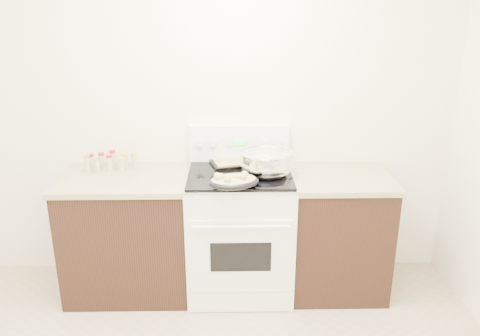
{
  "coord_description": "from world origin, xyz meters",
  "views": [
    {
      "loc": [
        0.29,
        -1.74,
        2.08
      ],
      "look_at": [
        0.35,
        1.37,
        1.0
      ],
      "focal_mm": 35.0,
      "sensor_mm": 36.0,
      "label": 1
    }
  ],
  "objects": [
    {
      "name": "kitchen_range",
      "position": [
        0.35,
        1.42,
        0.49
      ],
      "size": [
        0.78,
        0.73,
        1.22
      ],
      "color": "white",
      "rests_on": "ground"
    },
    {
      "name": "baking_sheet",
      "position": [
        0.35,
        1.65,
        0.96
      ],
      "size": [
        0.48,
        0.39,
        0.06
      ],
      "color": "black",
      "rests_on": "kitchen_range"
    },
    {
      "name": "mixing_bowl",
      "position": [
        0.53,
        1.4,
        1.03
      ],
      "size": [
        0.48,
        0.48,
        0.22
      ],
      "color": "silver",
      "rests_on": "kitchen_range"
    },
    {
      "name": "room_shell",
      "position": [
        0.0,
        0.0,
        1.7
      ],
      "size": [
        4.1,
        3.6,
        2.75
      ],
      "color": "white",
      "rests_on": "ground"
    },
    {
      "name": "counter_left",
      "position": [
        -0.48,
        1.43,
        0.46
      ],
      "size": [
        0.93,
        0.67,
        0.92
      ],
      "color": "black",
      "rests_on": "ground"
    },
    {
      "name": "blue_ladle",
      "position": [
        0.58,
        1.31,
        0.98
      ],
      "size": [
        0.25,
        0.18,
        0.1
      ],
      "color": "#9EDCEB",
      "rests_on": "kitchen_range"
    },
    {
      "name": "roasting_pan",
      "position": [
        0.3,
        1.14,
        0.99
      ],
      "size": [
        0.39,
        0.31,
        0.11
      ],
      "color": "black",
      "rests_on": "kitchen_range"
    },
    {
      "name": "wooden_spoon",
      "position": [
        0.46,
        1.44,
        0.95
      ],
      "size": [
        0.09,
        0.27,
        0.04
      ],
      "color": "#A36B4A",
      "rests_on": "kitchen_range"
    },
    {
      "name": "counter_right",
      "position": [
        1.08,
        1.43,
        0.46
      ],
      "size": [
        0.73,
        0.67,
        0.92
      ],
      "color": "black",
      "rests_on": "ground"
    },
    {
      "name": "spice_jars",
      "position": [
        -0.63,
        1.59,
        0.98
      ],
      "size": [
        0.38,
        0.15,
        0.13
      ],
      "color": "#BFB28C",
      "rests_on": "counter_left"
    }
  ]
}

